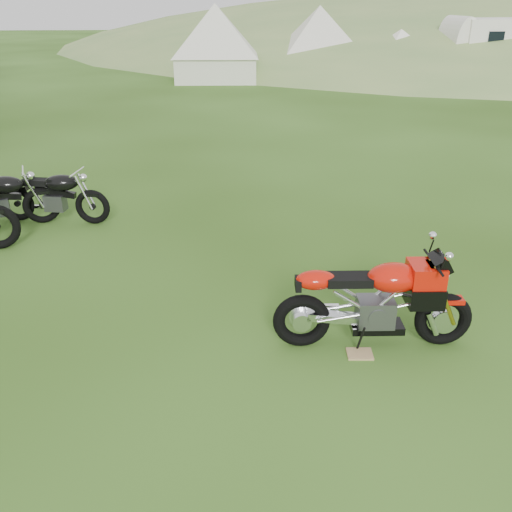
{
  "coord_description": "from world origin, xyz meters",
  "views": [
    {
      "loc": [
        -0.8,
        -5.82,
        3.37
      ],
      "look_at": [
        -0.39,
        0.4,
        0.51
      ],
      "focal_mm": 40.0,
      "sensor_mm": 36.0,
      "label": 1
    }
  ],
  "objects_px": {
    "plywood_board": "(360,354)",
    "tent_mid": "(319,41)",
    "caravan": "(503,48)",
    "sport_motorcycle": "(375,295)",
    "tent_left": "(216,45)",
    "vintage_moto_a": "(53,195)",
    "tent_right": "(400,50)"
  },
  "relations": [
    {
      "from": "plywood_board",
      "to": "caravan",
      "type": "relative_size",
      "value": 0.05
    },
    {
      "from": "tent_right",
      "to": "tent_left",
      "type": "bearing_deg",
      "value": 175.83
    },
    {
      "from": "caravan",
      "to": "tent_left",
      "type": "bearing_deg",
      "value": 176.76
    },
    {
      "from": "tent_mid",
      "to": "tent_right",
      "type": "xyz_separation_m",
      "value": [
        3.46,
        -1.36,
        -0.3
      ]
    },
    {
      "from": "tent_left",
      "to": "sport_motorcycle",
      "type": "bearing_deg",
      "value": -83.45
    },
    {
      "from": "tent_mid",
      "to": "tent_right",
      "type": "height_order",
      "value": "tent_mid"
    },
    {
      "from": "plywood_board",
      "to": "sport_motorcycle",
      "type": "bearing_deg",
      "value": 50.49
    },
    {
      "from": "tent_left",
      "to": "tent_right",
      "type": "bearing_deg",
      "value": 8.58
    },
    {
      "from": "vintage_moto_a",
      "to": "tent_left",
      "type": "height_order",
      "value": "tent_left"
    },
    {
      "from": "plywood_board",
      "to": "vintage_moto_a",
      "type": "distance_m",
      "value": 5.75
    },
    {
      "from": "vintage_moto_a",
      "to": "tent_right",
      "type": "distance_m",
      "value": 20.92
    },
    {
      "from": "plywood_board",
      "to": "tent_mid",
      "type": "bearing_deg",
      "value": 81.62
    },
    {
      "from": "tent_left",
      "to": "tent_mid",
      "type": "relative_size",
      "value": 1.02
    },
    {
      "from": "caravan",
      "to": "plywood_board",
      "type": "bearing_deg",
      "value": -121.51
    },
    {
      "from": "sport_motorcycle",
      "to": "vintage_moto_a",
      "type": "xyz_separation_m",
      "value": [
        -4.21,
        3.86,
        -0.12
      ]
    },
    {
      "from": "plywood_board",
      "to": "tent_mid",
      "type": "relative_size",
      "value": 0.08
    },
    {
      "from": "tent_left",
      "to": "caravan",
      "type": "height_order",
      "value": "tent_left"
    },
    {
      "from": "sport_motorcycle",
      "to": "vintage_moto_a",
      "type": "bearing_deg",
      "value": 140.1
    },
    {
      "from": "plywood_board",
      "to": "tent_mid",
      "type": "height_order",
      "value": "tent_mid"
    },
    {
      "from": "plywood_board",
      "to": "vintage_moto_a",
      "type": "relative_size",
      "value": 0.15
    },
    {
      "from": "caravan",
      "to": "tent_mid",
      "type": "bearing_deg",
      "value": 160.68
    },
    {
      "from": "vintage_moto_a",
      "to": "tent_mid",
      "type": "xyz_separation_m",
      "value": [
        7.47,
        19.18,
        0.94
      ]
    },
    {
      "from": "sport_motorcycle",
      "to": "plywood_board",
      "type": "distance_m",
      "value": 0.63
    },
    {
      "from": "tent_right",
      "to": "caravan",
      "type": "xyz_separation_m",
      "value": [
        4.36,
        -0.88,
        0.15
      ]
    },
    {
      "from": "plywood_board",
      "to": "tent_left",
      "type": "bearing_deg",
      "value": 93.75
    },
    {
      "from": "vintage_moto_a",
      "to": "tent_right",
      "type": "xyz_separation_m",
      "value": [
        10.93,
        17.82,
        0.64
      ]
    },
    {
      "from": "vintage_moto_a",
      "to": "tent_left",
      "type": "distance_m",
      "value": 17.16
    },
    {
      "from": "sport_motorcycle",
      "to": "caravan",
      "type": "xyz_separation_m",
      "value": [
        11.09,
        20.8,
        0.67
      ]
    },
    {
      "from": "plywood_board",
      "to": "tent_mid",
      "type": "distance_m",
      "value": 23.53
    },
    {
      "from": "sport_motorcycle",
      "to": "tent_left",
      "type": "bearing_deg",
      "value": 96.85
    },
    {
      "from": "sport_motorcycle",
      "to": "tent_right",
      "type": "height_order",
      "value": "tent_right"
    },
    {
      "from": "plywood_board",
      "to": "tent_left",
      "type": "relative_size",
      "value": 0.08
    }
  ]
}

